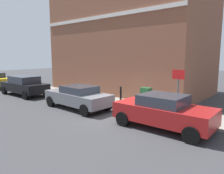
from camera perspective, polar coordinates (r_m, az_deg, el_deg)
The scene contains 10 objects.
ground at distance 10.81m, azimuth 1.93°, elevation -8.00°, with size 80.00×80.00×0.00m, color #38383A.
sidewalk at distance 16.35m, azimuth -10.07°, elevation -2.19°, with size 2.31×30.00×0.15m, color gray.
corner_building at distance 18.44m, azimuth 4.75°, elevation 13.43°, with size 7.23×12.65×9.33m.
car_red at distance 9.18m, azimuth 13.78°, elevation -6.34°, with size 1.99×4.11×1.45m.
car_grey at distance 12.40m, azimuth -9.20°, elevation -2.55°, with size 1.96×4.31×1.35m.
car_black at distance 17.75m, azimuth -22.71°, elevation 0.44°, with size 1.97×4.44×1.51m.
utility_cabinet at distance 11.99m, azimuth 9.18°, elevation -3.10°, with size 0.46×0.61×1.15m.
bollard_near_cabinet at distance 13.12m, azimuth 2.38°, elevation -1.89°, with size 0.14×0.14×1.04m.
bollard_far_kerb at distance 13.47m, azimuth -5.13°, elevation -1.64°, with size 0.14×0.14×1.04m.
street_sign at distance 10.36m, azimuth 17.48°, elevation 0.31°, with size 0.08×0.60×2.30m.
Camera 1 is at (-8.09, -6.47, 3.06)m, focal length 33.68 mm.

